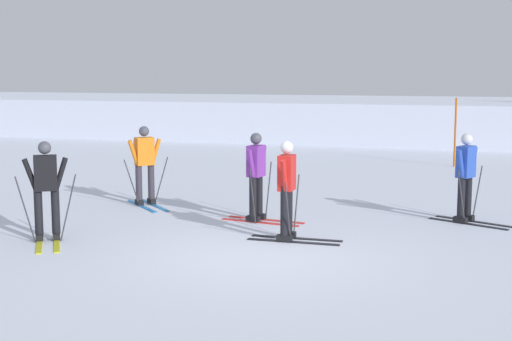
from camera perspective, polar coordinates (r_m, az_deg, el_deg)
The scene contains 8 objects.
ground_plane at distance 11.62m, azimuth 0.35°, elevation -6.60°, with size 120.00×120.00×0.00m, color silver.
far_snow_ridge at distance 32.50m, azimuth 11.17°, elevation 4.00°, with size 80.00×9.64×1.62m, color silver.
skier_black at distance 12.91m, azimuth -16.03°, elevation -1.31°, with size 1.17×1.55×1.71m.
skier_blue at distance 14.49m, azimuth 16.03°, elevation -0.34°, with size 1.60×1.03×1.71m.
skier_orange at distance 15.92m, azimuth -8.70°, elevation 0.73°, with size 1.40×1.39×1.71m.
skier_red at distance 12.45m, azimuth 2.45°, elevation -1.33°, with size 1.60×1.00×1.71m.
skier_purple at distance 14.04m, azimuth 0.04°, elevation -0.28°, with size 1.64×1.00×1.71m.
trail_marker_pole at distance 22.82m, azimuth 15.26°, elevation 2.88°, with size 0.06×0.06×2.07m, color #C65614.
Camera 1 is at (3.19, -10.80, 2.90)m, focal length 51.36 mm.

